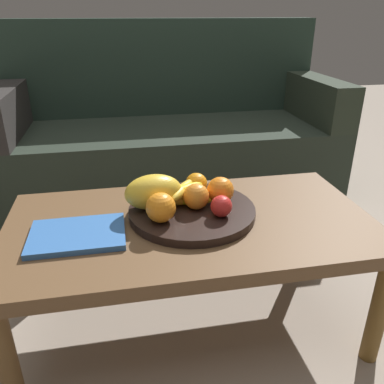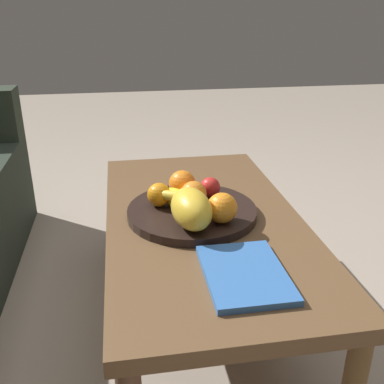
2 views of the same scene
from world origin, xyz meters
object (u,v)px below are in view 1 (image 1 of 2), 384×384
(coffee_table, at_px, (191,234))
(orange_right, at_px, (161,208))
(couch, at_px, (169,139))
(banana_bunch, at_px, (185,195))
(melon_large_front, at_px, (153,192))
(apple_front, at_px, (221,206))
(orange_left, at_px, (196,196))
(orange_back, at_px, (196,184))
(magazine, at_px, (77,235))
(fruit_bowl, at_px, (192,211))
(orange_front, at_px, (220,190))

(coffee_table, height_order, orange_right, orange_right)
(couch, distance_m, banana_bunch, 1.00)
(orange_right, xyz_separation_m, banana_bunch, (0.08, 0.09, -0.01))
(melon_large_front, bearing_deg, apple_front, -25.77)
(orange_left, relative_size, apple_front, 1.24)
(orange_left, bearing_deg, apple_front, -45.54)
(orange_back, bearing_deg, melon_large_front, -153.32)
(couch, distance_m, melon_large_front, 1.03)
(coffee_table, relative_size, magazine, 4.23)
(fruit_bowl, relative_size, orange_front, 4.60)
(orange_left, height_order, banana_bunch, orange_left)
(melon_large_front, xyz_separation_m, orange_back, (0.14, 0.07, -0.02))
(coffee_table, distance_m, banana_bunch, 0.12)
(couch, height_order, apple_front, couch)
(coffee_table, bearing_deg, couch, 85.57)
(orange_front, bearing_deg, magazine, -168.75)
(melon_large_front, height_order, orange_front, melon_large_front)
(orange_left, bearing_deg, couch, 86.54)
(orange_front, relative_size, orange_right, 0.98)
(apple_front, xyz_separation_m, banana_bunch, (-0.09, 0.10, -0.00))
(fruit_bowl, distance_m, apple_front, 0.11)
(coffee_table, relative_size, couch, 0.62)
(apple_front, bearing_deg, fruit_bowl, 136.45)
(orange_front, xyz_separation_m, magazine, (-0.41, -0.08, -0.06))
(orange_right, distance_m, banana_bunch, 0.13)
(orange_right, bearing_deg, fruit_bowl, 33.25)
(coffee_table, relative_size, orange_left, 13.90)
(orange_back, height_order, magazine, orange_back)
(fruit_bowl, distance_m, orange_left, 0.05)
(melon_large_front, height_order, magazine, melon_large_front)
(coffee_table, xyz_separation_m, orange_front, (0.10, 0.05, 0.11))
(orange_right, relative_size, magazine, 0.33)
(orange_back, xyz_separation_m, banana_bunch, (-0.05, -0.06, -0.01))
(orange_left, height_order, magazine, orange_left)
(melon_large_front, relative_size, magazine, 0.67)
(apple_front, relative_size, magazine, 0.25)
(magazine, bearing_deg, apple_front, 0.25)
(orange_back, relative_size, magazine, 0.28)
(orange_front, bearing_deg, fruit_bowl, -170.19)
(couch, height_order, banana_bunch, couch)
(banana_bunch, bearing_deg, orange_back, 51.82)
(orange_right, relative_size, apple_front, 1.35)
(orange_right, height_order, apple_front, orange_right)
(melon_large_front, bearing_deg, orange_right, -82.68)
(orange_front, xyz_separation_m, banana_bunch, (-0.11, 0.01, -0.01))
(orange_left, xyz_separation_m, orange_back, (0.02, 0.10, -0.00))
(orange_front, relative_size, banana_bunch, 0.52)
(apple_front, bearing_deg, melon_large_front, 154.23)
(coffee_table, xyz_separation_m, orange_back, (0.04, 0.12, 0.10))
(orange_front, relative_size, apple_front, 1.32)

